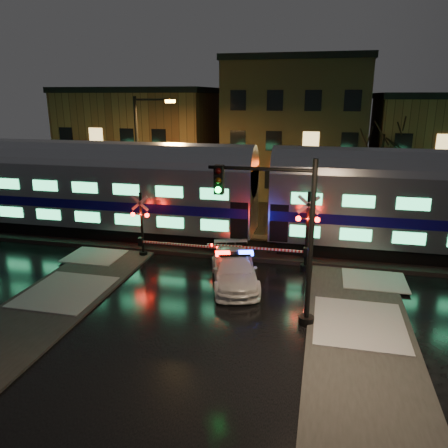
% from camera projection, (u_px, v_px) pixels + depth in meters
% --- Properties ---
extents(ground, '(120.00, 120.00, 0.00)m').
position_uv_depth(ground, '(218.00, 281.00, 21.51)').
color(ground, black).
rests_on(ground, ground).
extents(ballast, '(90.00, 4.20, 0.24)m').
position_uv_depth(ballast, '(238.00, 246.00, 26.15)').
color(ballast, black).
rests_on(ballast, ground).
extents(sidewalk_left, '(4.00, 20.00, 0.12)m').
position_uv_depth(sidewalk_left, '(23.00, 325.00, 17.28)').
color(sidewalk_left, '#2D2D2D').
rests_on(sidewalk_left, ground).
extents(sidewalk_right, '(4.00, 20.00, 0.12)m').
position_uv_depth(sidewalk_right, '(365.00, 369.00, 14.49)').
color(sidewalk_right, '#2D2D2D').
rests_on(sidewalk_right, ground).
extents(building_left, '(14.00, 10.00, 9.00)m').
position_uv_depth(building_left, '(144.00, 140.00, 43.59)').
color(building_left, brown).
rests_on(building_left, ground).
extents(building_mid, '(12.00, 11.00, 11.50)m').
position_uv_depth(building_mid, '(296.00, 129.00, 40.48)').
color(building_mid, brown).
rests_on(building_mid, ground).
extents(building_right, '(12.00, 10.00, 8.50)m').
position_uv_depth(building_right, '(447.00, 150.00, 37.65)').
color(building_right, brown).
rests_on(building_right, ground).
extents(train, '(51.00, 3.12, 5.92)m').
position_uv_depth(train, '(263.00, 194.00, 24.91)').
color(train, black).
rests_on(train, ballast).
extents(police_car, '(3.44, 5.50, 1.65)m').
position_uv_depth(police_car, '(234.00, 269.00, 21.01)').
color(police_car, white).
rests_on(police_car, ground).
extents(crossing_signal_right, '(5.91, 0.66, 4.18)m').
position_uv_depth(crossing_signal_right, '(300.00, 239.00, 22.37)').
color(crossing_signal_right, black).
rests_on(crossing_signal_right, ground).
extents(crossing_signal_left, '(5.23, 0.63, 3.70)m').
position_uv_depth(crossing_signal_left, '(148.00, 232.00, 24.21)').
color(crossing_signal_left, black).
rests_on(crossing_signal_left, ground).
extents(traffic_light, '(4.28, 0.74, 6.62)m').
position_uv_depth(traffic_light, '(283.00, 239.00, 16.66)').
color(traffic_light, black).
rests_on(traffic_light, ground).
extents(streetlight, '(2.92, 0.31, 8.74)m').
position_uv_depth(streetlight, '(142.00, 152.00, 30.13)').
color(streetlight, black).
rests_on(streetlight, ground).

